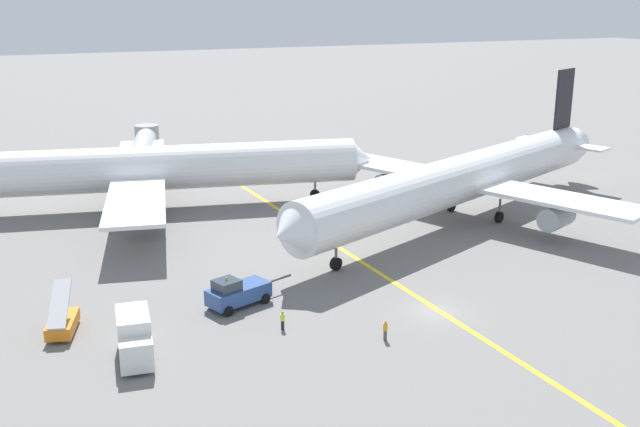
# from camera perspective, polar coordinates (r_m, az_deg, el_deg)

# --- Properties ---
(ground_plane) EXTENTS (600.00, 600.00, 0.00)m
(ground_plane) POSITION_cam_1_polar(r_m,az_deg,el_deg) (66.32, 8.66, -7.37)
(ground_plane) COLOR slate
(taxiway_stripe) EXTENTS (9.06, 119.73, 0.01)m
(taxiway_stripe) POSITION_cam_1_polar(r_m,az_deg,el_deg) (74.28, 4.57, -4.55)
(taxiway_stripe) COLOR yellow
(taxiway_stripe) RESTS_ON ground
(airliner_at_gate_left) EXTENTS (55.56, 45.04, 16.96)m
(airliner_at_gate_left) POSITION_cam_1_polar(r_m,az_deg,el_deg) (97.13, -12.39, 3.33)
(airliner_at_gate_left) COLOR white
(airliner_at_gate_left) RESTS_ON ground
(airliner_being_pushed) EXTENTS (56.09, 40.23, 16.35)m
(airliner_being_pushed) POSITION_cam_1_polar(r_m,az_deg,el_deg) (90.33, 10.70, 2.57)
(airliner_being_pushed) COLOR white
(airliner_being_pushed) RESTS_ON ground
(pushback_tug) EXTENTS (8.73, 4.37, 3.03)m
(pushback_tug) POSITION_cam_1_polar(r_m,az_deg,el_deg) (66.64, -6.29, -5.96)
(pushback_tug) COLOR #2D4C8C
(pushback_tug) RESTS_ON ground
(gse_stair_truck_yellow) EXTENTS (3.06, 4.92, 4.06)m
(gse_stair_truck_yellow) POSITION_cam_1_polar(r_m,az_deg,el_deg) (64.73, -18.93, -7.75)
(gse_stair_truck_yellow) COLOR orange
(gse_stair_truck_yellow) RESTS_ON ground
(gse_catering_truck_tall) EXTENTS (2.97, 6.05, 3.50)m
(gse_catering_truck_tall) POSITION_cam_1_polar(r_m,az_deg,el_deg) (58.62, -13.87, -9.13)
(gse_catering_truck_tall) COLOR silver
(gse_catering_truck_tall) RESTS_ON ground
(ground_crew_wing_walker_right) EXTENTS (0.36, 0.36, 1.58)m
(ground_crew_wing_walker_right) POSITION_cam_1_polar(r_m,az_deg,el_deg) (62.12, -2.85, -8.07)
(ground_crew_wing_walker_right) COLOR black
(ground_crew_wing_walker_right) RESTS_ON ground
(ground_crew_marshaller_foreground) EXTENTS (0.36, 0.36, 1.68)m
(ground_crew_marshaller_foreground) POSITION_cam_1_polar(r_m,az_deg,el_deg) (60.48, 4.97, -8.78)
(ground_crew_marshaller_foreground) COLOR #4C4C51
(ground_crew_marshaller_foreground) RESTS_ON ground
(jet_bridge) EXTENTS (8.39, 22.75, 5.86)m
(jet_bridge) POSITION_cam_1_polar(r_m,az_deg,el_deg) (116.90, -13.23, 4.97)
(jet_bridge) COLOR #B7B7BC
(jet_bridge) RESTS_ON ground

